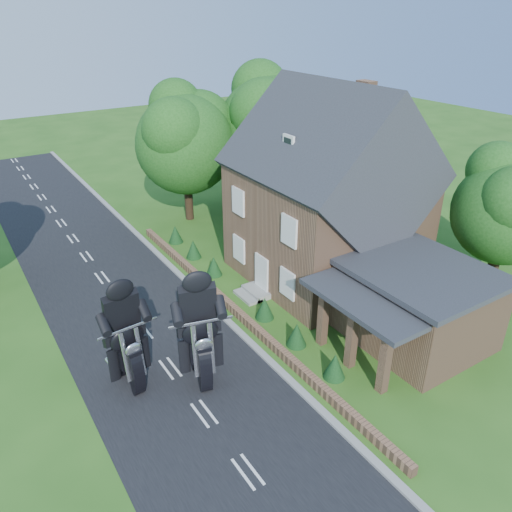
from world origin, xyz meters
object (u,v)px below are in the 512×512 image
motorcycle_lead (201,365)px  motorcycle_follow (130,370)px  garden_wall (236,311)px  house (327,198)px  annex (415,304)px

motorcycle_lead → motorcycle_follow: size_ratio=1.04×
motorcycle_lead → motorcycle_follow: motorcycle_lead is taller
garden_wall → house: house is taller
garden_wall → house: (6.19, 1.00, 4.14)m
house → annex: house is taller
house → annex: size_ratio=1.45×
annex → garden_wall: bearing=133.8°
garden_wall → motorcycle_follow: 6.32m
house → annex: bearing=-95.2°
house → motorcycle_follow: (-12.14, -3.05, -3.63)m
motorcycle_lead → motorcycle_follow: bearing=-12.5°
annex → motorcycle_lead: annex is taller
house → garden_wall: bearing=-170.8°
garden_wall → house: size_ratio=2.15×
garden_wall → motorcycle_follow: motorcycle_follow is taller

